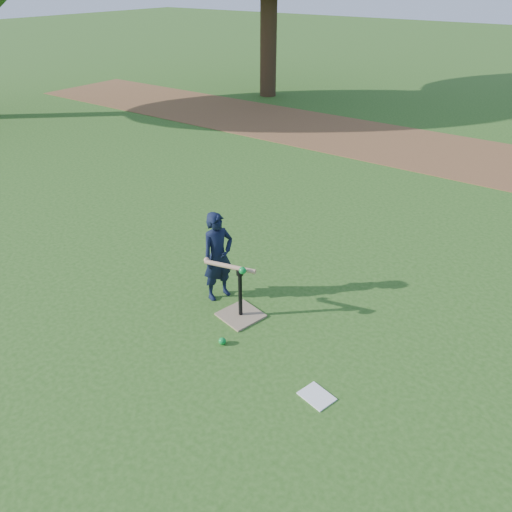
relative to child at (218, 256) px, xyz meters
The scene contains 7 objects.
ground 0.72m from the child, 77.74° to the right, with size 80.00×80.00×0.00m, color #285116.
dirt_strip 7.07m from the child, 89.20° to the left, with size 24.00×3.00×0.01m, color brown.
child is the anchor object (origin of this frame).
wiffle_ball_ground 1.04m from the child, 48.69° to the right, with size 0.08×0.08×0.08m, color #0C8C31.
clipboard 2.01m from the child, 22.89° to the right, with size 0.30×0.23×0.01m, color white.
batting_tee 0.66m from the child, 21.16° to the right, with size 0.52×0.52×0.61m.
swing_action 0.41m from the child, 30.92° to the right, with size 0.63×0.20×0.10m.
Camera 1 is at (3.20, -3.35, 3.43)m, focal length 35.00 mm.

